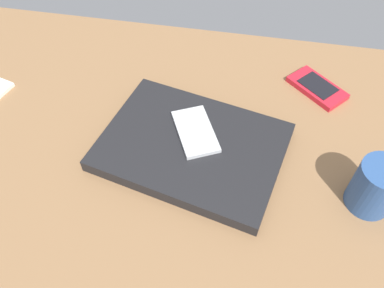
{
  "coord_description": "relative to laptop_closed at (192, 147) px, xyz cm",
  "views": [
    {
      "loc": [
        17.02,
        -40.79,
        59.45
      ],
      "look_at": [
        8.87,
        2.61,
        5.0
      ],
      "focal_mm": 36.59,
      "sensor_mm": 36.0,
      "label": 1
    }
  ],
  "objects": [
    {
      "name": "coffee_mug",
      "position": [
        30.63,
        -5.21,
        3.32
      ],
      "size": [
        10.71,
        7.33,
        9.08
      ],
      "color": "#2D518C",
      "rests_on": "desk_surface"
    },
    {
      "name": "laptop_closed",
      "position": [
        0.0,
        0.0,
        0.0
      ],
      "size": [
        36.25,
        29.77,
        2.44
      ],
      "primitive_type": "cube",
      "rotation": [
        0.0,
        0.0,
        -0.22
      ],
      "color": "black",
      "rests_on": "desk_surface"
    },
    {
      "name": "cell_phone_on_desk",
      "position": [
        22.65,
        20.8,
        -0.59
      ],
      "size": [
        13.01,
        12.59,
        1.32
      ],
      "color": "red",
      "rests_on": "desk_surface"
    },
    {
      "name": "desk_surface",
      "position": [
        -8.87,
        -2.61,
        -2.72
      ],
      "size": [
        120.0,
        80.0,
        3.0
      ],
      "primitive_type": "cube",
      "color": "olive",
      "rests_on": "ground"
    },
    {
      "name": "cell_phone_on_laptop",
      "position": [
        0.18,
        2.34,
        1.66
      ],
      "size": [
        10.6,
        12.85,
        0.94
      ],
      "color": "silver",
      "rests_on": "laptop_closed"
    }
  ]
}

